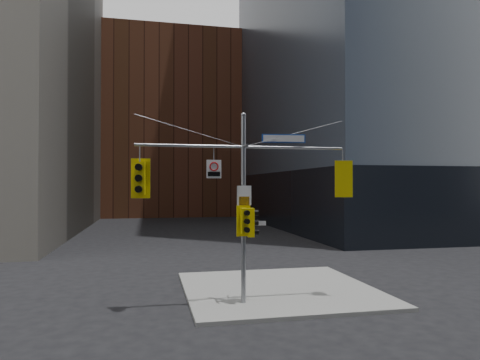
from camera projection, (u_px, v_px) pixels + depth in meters
name	position (u px, v px, depth m)	size (l,w,h in m)	color
ground	(257.00, 323.00, 14.05)	(160.00, 160.00, 0.00)	black
sidewalk_corner	(279.00, 289.00, 18.38)	(8.00, 8.00, 0.15)	gray
podium_ne	(417.00, 199.00, 51.24)	(36.40, 36.40, 6.00)	black
brick_midrise	(170.00, 129.00, 70.96)	(26.00, 20.00, 28.00)	brown
signal_assembly	(243.00, 189.00, 16.06)	(8.00, 0.80, 7.30)	gray
traffic_light_west_arm	(140.00, 178.00, 15.28)	(0.69, 0.60, 1.44)	yellow
traffic_light_east_arm	(343.00, 179.00, 16.91)	(0.68, 0.63, 1.44)	yellow
traffic_light_pole_side	(252.00, 222.00, 16.11)	(0.44, 0.37, 1.08)	yellow
traffic_light_pole_front	(245.00, 221.00, 15.78)	(0.55, 0.48, 1.15)	yellow
street_sign_blade	(284.00, 139.00, 16.42)	(1.70, 0.21, 0.33)	#11399F
regulatory_sign_arm	(214.00, 168.00, 15.82)	(0.55, 0.08, 0.69)	silver
regulatory_sign_pole	(244.00, 196.00, 15.94)	(0.56, 0.10, 0.73)	silver
street_blade_ew	(255.00, 223.00, 16.14)	(0.83, 0.13, 0.17)	silver
street_blade_ns	(241.00, 229.00, 16.49)	(0.13, 0.76, 0.15)	#145926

